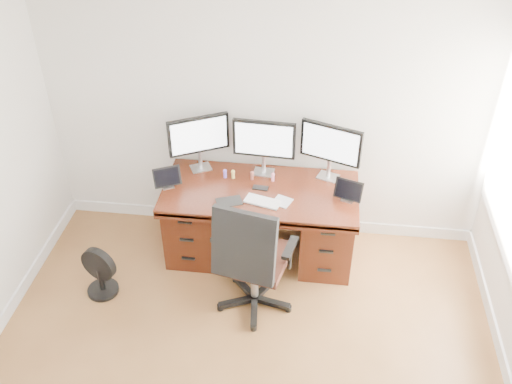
# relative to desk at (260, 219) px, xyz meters

# --- Properties ---
(back_wall) EXTENTS (4.00, 0.10, 2.70)m
(back_wall) POSITION_rel_desk_xyz_m (0.00, 0.42, 0.95)
(back_wall) COLOR white
(back_wall) RESTS_ON ground
(desk) EXTENTS (1.70, 0.80, 0.75)m
(desk) POSITION_rel_desk_xyz_m (0.00, 0.00, 0.00)
(desk) COLOR #3C160C
(desk) RESTS_ON ground
(office_chair) EXTENTS (0.72, 0.72, 1.14)m
(office_chair) POSITION_rel_desk_xyz_m (0.01, -0.69, -0.03)
(office_chair) COLOR black
(office_chair) RESTS_ON ground
(floor_fan) EXTENTS (0.32, 0.27, 0.47)m
(floor_fan) POSITION_rel_desk_xyz_m (-1.31, -0.68, -0.18)
(floor_fan) COLOR black
(floor_fan) RESTS_ON ground
(monitor_left) EXTENTS (0.50, 0.28, 0.53)m
(monitor_left) POSITION_rel_desk_xyz_m (-0.58, 0.24, 0.68)
(monitor_left) COLOR silver
(monitor_left) RESTS_ON desk
(monitor_center) EXTENTS (0.55, 0.15, 0.53)m
(monitor_center) POSITION_rel_desk_xyz_m (-0.00, 0.24, 0.68)
(monitor_center) COLOR silver
(monitor_center) RESTS_ON desk
(monitor_right) EXTENTS (0.53, 0.22, 0.53)m
(monitor_right) POSITION_rel_desk_xyz_m (0.58, 0.24, 0.68)
(monitor_right) COLOR silver
(monitor_right) RESTS_ON desk
(tablet_left) EXTENTS (0.24, 0.17, 0.19)m
(tablet_left) POSITION_rel_desk_xyz_m (-0.81, -0.08, 0.43)
(tablet_left) COLOR silver
(tablet_left) RESTS_ON desk
(tablet_right) EXTENTS (0.25, 0.14, 0.19)m
(tablet_right) POSITION_rel_desk_xyz_m (0.75, -0.08, 0.43)
(tablet_right) COLOR silver
(tablet_right) RESTS_ON desk
(keyboard) EXTENTS (0.33, 0.21, 0.01)m
(keyboard) POSITION_rel_desk_xyz_m (0.04, -0.20, 0.36)
(keyboard) COLOR silver
(keyboard) RESTS_ON desk
(trackpad) EXTENTS (0.19, 0.19, 0.01)m
(trackpad) POSITION_rel_desk_xyz_m (0.20, -0.18, 0.35)
(trackpad) COLOR silver
(trackpad) RESTS_ON desk
(drawing_tablet) EXTENTS (0.25, 0.20, 0.01)m
(drawing_tablet) POSITION_rel_desk_xyz_m (-0.24, -0.23, 0.35)
(drawing_tablet) COLOR black
(drawing_tablet) RESTS_ON desk
(phone) EXTENTS (0.14, 0.08, 0.01)m
(phone) POSITION_rel_desk_xyz_m (-0.00, -0.01, 0.35)
(phone) COLOR black
(phone) RESTS_ON desk
(figurine_purple) EXTENTS (0.04, 0.04, 0.09)m
(figurine_purple) POSITION_rel_desk_xyz_m (-0.33, 0.12, 0.40)
(figurine_purple) COLOR #7A5BDC
(figurine_purple) RESTS_ON desk
(figurine_yellow) EXTENTS (0.04, 0.04, 0.09)m
(figurine_yellow) POSITION_rel_desk_xyz_m (-0.26, 0.12, 0.40)
(figurine_yellow) COLOR #DBC05B
(figurine_yellow) RESTS_ON desk
(figurine_brown) EXTENTS (0.04, 0.04, 0.09)m
(figurine_brown) POSITION_rel_desk_xyz_m (-0.09, 0.12, 0.40)
(figurine_brown) COLOR brown
(figurine_brown) RESTS_ON desk
(figurine_pink) EXTENTS (0.04, 0.04, 0.09)m
(figurine_pink) POSITION_rel_desk_xyz_m (0.09, 0.12, 0.40)
(figurine_pink) COLOR pink
(figurine_pink) RESTS_ON desk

